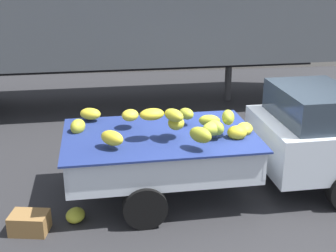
% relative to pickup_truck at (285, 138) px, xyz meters
% --- Properties ---
extents(ground, '(220.00, 220.00, 0.00)m').
position_rel_pickup_truck_xyz_m(ground, '(-0.64, -0.03, -0.89)').
color(ground, '#28282B').
extents(curb_strip, '(80.00, 0.80, 0.16)m').
position_rel_pickup_truck_xyz_m(curb_strip, '(-0.64, 8.88, -0.81)').
color(curb_strip, gray).
rests_on(curb_strip, ground).
extents(pickup_truck, '(5.32, 2.09, 1.70)m').
position_rel_pickup_truck_xyz_m(pickup_truck, '(0.00, 0.00, 0.00)').
color(pickup_truck, silver).
rests_on(pickup_truck, ground).
extents(semi_trailer, '(12.09, 3.05, 3.95)m').
position_rel_pickup_truck_xyz_m(semi_trailer, '(-3.07, 4.81, 1.65)').
color(semi_trailer, '#4C5156').
rests_on(semi_trailer, ground).
extents(fallen_banana_bunch_near_tailgate, '(0.34, 0.38, 0.20)m').
position_rel_pickup_truck_xyz_m(fallen_banana_bunch_near_tailgate, '(-3.38, -0.69, -0.79)').
color(fallen_banana_bunch_near_tailgate, '#AAAF2F').
rests_on(fallen_banana_bunch_near_tailgate, ground).
extents(produce_crate, '(0.58, 0.45, 0.29)m').
position_rel_pickup_truck_xyz_m(produce_crate, '(-4.00, -0.89, -0.75)').
color(produce_crate, olive).
rests_on(produce_crate, ground).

